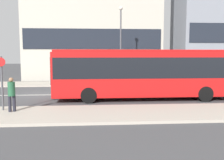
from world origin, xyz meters
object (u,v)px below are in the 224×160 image
city_bus (144,71)px  pedestrian_near_stop (12,92)px  street_lamp (121,37)px  bus_stop_sign (2,79)px  parked_car_0 (188,80)px

city_bus → pedestrian_near_stop: city_bus is taller
pedestrian_near_stop → street_lamp: (6.56, 11.31, 3.43)m
bus_stop_sign → street_lamp: size_ratio=0.37×
bus_stop_sign → pedestrian_near_stop: bearing=-32.7°
parked_car_0 → bus_stop_sign: bearing=-145.9°
parked_car_0 → bus_stop_sign: 15.55m
bus_stop_sign → street_lamp: street_lamp is taller
city_bus → street_lamp: street_lamp is taller
city_bus → street_lamp: bearing=95.8°
city_bus → pedestrian_near_stop: (-7.26, -3.62, -0.76)m
city_bus → street_lamp: 8.18m
parked_car_0 → pedestrian_near_stop: size_ratio=2.56×
city_bus → bus_stop_sign: city_bus is taller
pedestrian_near_stop → parked_car_0: bearing=-166.4°
parked_car_0 → pedestrian_near_stop: 15.27m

